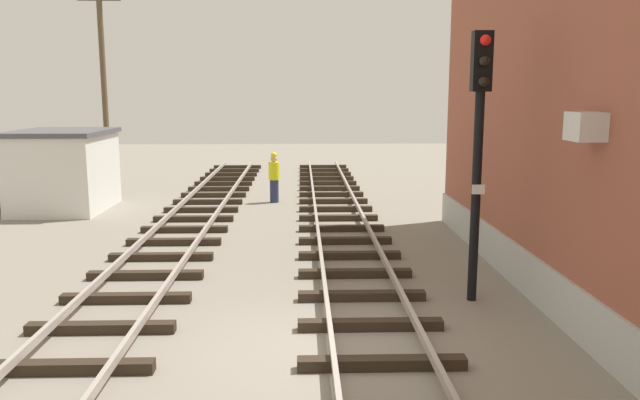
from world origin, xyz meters
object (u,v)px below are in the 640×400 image
(signal_mast, at_px, (479,135))
(control_hut, at_px, (64,170))
(track_worker_foreground, at_px, (274,177))
(utility_pole_far, at_px, (104,85))

(signal_mast, xyz_separation_m, control_hut, (-11.52, 9.95, -1.85))
(control_hut, xyz_separation_m, track_worker_foreground, (7.18, 1.23, -0.46))
(signal_mast, bearing_deg, control_hut, 139.19)
(control_hut, height_order, utility_pole_far, utility_pole_far)
(signal_mast, height_order, control_hut, signal_mast)
(signal_mast, distance_m, utility_pole_far, 19.80)
(signal_mast, distance_m, control_hut, 15.34)
(track_worker_foreground, bearing_deg, control_hut, -170.25)
(control_hut, height_order, track_worker_foreground, control_hut)
(signal_mast, xyz_separation_m, track_worker_foreground, (-4.34, 11.19, -2.31))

